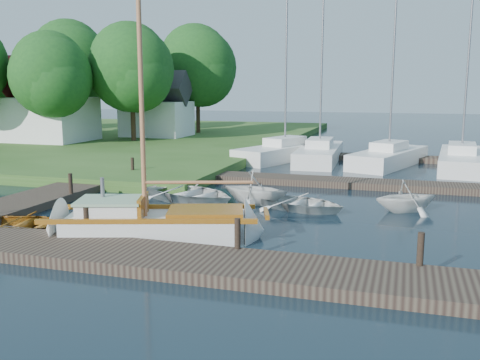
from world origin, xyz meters
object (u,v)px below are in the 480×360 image
(mooring_post_2, at_px, (237,234))
(tender_a, at_px, (191,191))
(tree_2, at_px, (52,75))
(tender_d, at_px, (407,194))
(mooring_post_3, at_px, (420,249))
(mooring_post_4, at_px, (71,183))
(marina_boat_1, at_px, (320,152))
(house_a, at_px, (47,107))
(tree_7, at_px, (198,66))
(tender_c, at_px, (302,201))
(mooring_post_5, at_px, (133,166))
(marina_boat_3, at_px, (461,158))
(mooring_post_1, at_px, (87,221))
(sailboat, at_px, (158,227))
(tree_3, at_px, (132,68))
(tender_b, at_px, (255,186))
(marina_boat_0, at_px, (285,150))
(tree_4, at_px, (70,64))
(dinghy, at_px, (28,221))
(house_c, at_px, (157,110))
(marina_boat_2, at_px, (389,156))

(mooring_post_2, distance_m, tender_a, 7.37)
(tree_2, bearing_deg, tender_d, -26.90)
(mooring_post_3, xyz_separation_m, mooring_post_4, (-13.00, 5.00, 0.00))
(marina_boat_1, xyz_separation_m, house_a, (-20.57, 1.76, 2.40))
(tender_d, relative_size, tree_7, 0.26)
(tender_c, bearing_deg, mooring_post_5, 84.45)
(mooring_post_5, distance_m, tree_7, 22.32)
(tender_a, relative_size, tender_d, 1.70)
(mooring_post_3, bearing_deg, tender_a, 143.47)
(marina_boat_1, height_order, marina_boat_3, marina_boat_3)
(mooring_post_5, bearing_deg, mooring_post_2, -49.64)
(mooring_post_2, bearing_deg, tender_c, 85.34)
(house_a, bearing_deg, mooring_post_5, -40.24)
(tender_a, bearing_deg, mooring_post_1, -163.79)
(mooring_post_5, height_order, tree_2, tree_2)
(marina_boat_3, bearing_deg, sailboat, 155.12)
(house_a, height_order, tree_3, tree_3)
(tender_a, relative_size, marina_boat_1, 0.39)
(mooring_post_2, relative_size, tender_c, 0.24)
(marina_boat_3, bearing_deg, tender_b, 149.92)
(marina_boat_0, height_order, tree_4, marina_boat_0)
(dinghy, xyz_separation_m, marina_boat_1, (6.12, 18.57, 0.22))
(mooring_post_1, xyz_separation_m, sailboat, (1.61, 1.23, -0.36))
(mooring_post_3, relative_size, tender_d, 0.33)
(mooring_post_3, relative_size, tender_a, 0.20)
(tender_b, bearing_deg, house_c, 44.42)
(marina_boat_2, height_order, tree_7, marina_boat_2)
(mooring_post_5, height_order, marina_boat_1, marina_boat_1)
(mooring_post_3, xyz_separation_m, tree_4, (-28.00, 27.05, 5.67))
(marina_boat_2, xyz_separation_m, tree_2, (-22.62, 0.36, 4.67))
(dinghy, height_order, house_a, house_a)
(mooring_post_2, height_order, tender_a, mooring_post_2)
(tender_c, height_order, marina_boat_1, marina_boat_1)
(sailboat, relative_size, house_c, 1.86)
(tender_a, distance_m, tender_b, 2.56)
(tree_4, bearing_deg, mooring_post_5, -48.66)
(marina_boat_2, bearing_deg, tender_c, -173.11)
(mooring_post_4, distance_m, tender_c, 9.09)
(tender_a, xyz_separation_m, tender_c, (4.42, -0.06, -0.08))
(tender_b, bearing_deg, dinghy, 146.16)
(tender_b, relative_size, tree_3, 0.30)
(house_c, bearing_deg, marina_boat_2, -24.05)
(tender_b, relative_size, tree_7, 0.28)
(mooring_post_4, bearing_deg, marina_boat_0, 69.78)
(mooring_post_2, xyz_separation_m, house_a, (-21.50, 21.00, 2.26))
(tender_b, xyz_separation_m, house_a, (-20.10, 14.40, 2.27))
(mooring_post_3, relative_size, marina_boat_3, 0.07)
(mooring_post_3, distance_m, mooring_post_4, 13.93)
(mooring_post_1, relative_size, tender_a, 0.20)
(tender_d, relative_size, marina_boat_1, 0.23)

